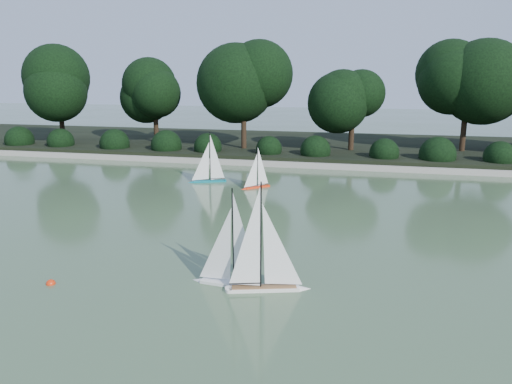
% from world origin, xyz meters
% --- Properties ---
extents(ground, '(80.00, 80.00, 0.00)m').
position_xyz_m(ground, '(0.00, 0.00, 0.00)').
color(ground, '#32462A').
rests_on(ground, ground).
extents(pond_coping, '(40.00, 0.35, 0.18)m').
position_xyz_m(pond_coping, '(0.00, 9.00, 0.09)').
color(pond_coping, gray).
rests_on(pond_coping, ground).
extents(far_bank, '(40.00, 8.00, 0.30)m').
position_xyz_m(far_bank, '(0.00, 13.00, 0.15)').
color(far_bank, black).
rests_on(far_bank, ground).
extents(tree_line, '(26.31, 3.93, 4.39)m').
position_xyz_m(tree_line, '(1.23, 11.44, 2.64)').
color(tree_line, black).
rests_on(tree_line, ground).
extents(shrub_hedge, '(29.10, 1.10, 1.10)m').
position_xyz_m(shrub_hedge, '(0.00, 9.90, 0.45)').
color(shrub_hedge, black).
rests_on(shrub_hedge, ground).
extents(sailboat_white_a, '(1.16, 0.31, 1.58)m').
position_xyz_m(sailboat_white_a, '(-0.21, -0.80, 0.25)').
color(sailboat_white_a, silver).
rests_on(sailboat_white_a, ground).
extents(sailboat_white_b, '(1.25, 0.54, 1.72)m').
position_xyz_m(sailboat_white_b, '(0.48, -0.83, 0.27)').
color(sailboat_white_b, white).
rests_on(sailboat_white_b, ground).
extents(sailboat_orange, '(0.74, 0.72, 1.25)m').
position_xyz_m(sailboat_orange, '(-1.30, 5.60, 0.20)').
color(sailboat_orange, '#F83612').
rests_on(sailboat_orange, ground).
extents(sailboat_teal, '(1.10, 0.58, 1.54)m').
position_xyz_m(sailboat_teal, '(-2.86, 6.03, 0.24)').
color(sailboat_teal, '#0C727F').
rests_on(sailboat_teal, ground).
extents(race_buoy, '(0.14, 0.14, 0.14)m').
position_xyz_m(race_buoy, '(-2.76, -1.39, 0.00)').
color(race_buoy, red).
rests_on(race_buoy, ground).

